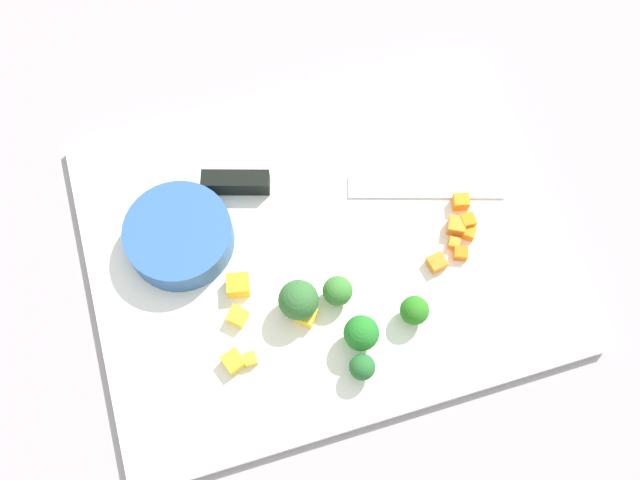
{
  "coord_description": "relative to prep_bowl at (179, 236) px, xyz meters",
  "views": [
    {
      "loc": [
        0.08,
        0.27,
        0.7
      ],
      "look_at": [
        0.0,
        0.0,
        0.02
      ],
      "focal_mm": 40.46,
      "sensor_mm": 36.0,
      "label": 1
    }
  ],
  "objects": [
    {
      "name": "carrot_dice_6",
      "position": [
        -0.24,
        0.1,
        -0.01
      ],
      "size": [
        0.02,
        0.02,
        0.01
      ],
      "primitive_type": "cube",
      "rotation": [
        0.0,
        0.0,
        0.17
      ],
      "color": "orange",
      "rests_on": "cutting_board"
    },
    {
      "name": "broccoli_floret_2",
      "position": [
        -0.2,
        0.14,
        0.0
      ],
      "size": [
        0.03,
        0.03,
        0.03
      ],
      "color": "#94B461",
      "rests_on": "cutting_board"
    },
    {
      "name": "prep_bowl",
      "position": [
        0.0,
        0.0,
        0.0
      ],
      "size": [
        0.11,
        0.11,
        0.03
      ],
      "primitive_type": "cylinder",
      "color": "#2E5A91",
      "rests_on": "cutting_board"
    },
    {
      "name": "carrot_dice_4",
      "position": [
        -0.29,
        0.07,
        -0.01
      ],
      "size": [
        0.01,
        0.01,
        0.02
      ],
      "primitive_type": "cube",
      "rotation": [
        0.0,
        0.0,
        1.57
      ],
      "color": "orange",
      "rests_on": "cutting_board"
    },
    {
      "name": "broccoli_floret_4",
      "position": [
        -0.14,
        0.15,
        0.01
      ],
      "size": [
        0.03,
        0.03,
        0.04
      ],
      "color": "#87AD66",
      "rests_on": "cutting_board"
    },
    {
      "name": "pepper_dice_3",
      "position": [
        -0.04,
        0.1,
        -0.01
      ],
      "size": [
        0.02,
        0.02,
        0.01
      ],
      "primitive_type": "cube",
      "rotation": [
        0.0,
        0.0,
        2.41
      ],
      "color": "yellow",
      "rests_on": "cutting_board"
    },
    {
      "name": "broccoli_floret_0",
      "position": [
        -0.1,
        0.1,
        0.01
      ],
      "size": [
        0.04,
        0.04,
        0.05
      ],
      "color": "#8DBF69",
      "rests_on": "cutting_board"
    },
    {
      "name": "carrot_dice_0",
      "position": [
        -0.29,
        0.05,
        -0.01
      ],
      "size": [
        0.02,
        0.02,
        0.02
      ],
      "primitive_type": "cube",
      "rotation": [
        0.0,
        0.0,
        2.91
      ],
      "color": "orange",
      "rests_on": "cutting_board"
    },
    {
      "name": "broccoli_floret_1",
      "position": [
        -0.14,
        0.18,
        0.0
      ],
      "size": [
        0.03,
        0.03,
        0.03
      ],
      "color": "#94C154",
      "rests_on": "cutting_board"
    },
    {
      "name": "carrot_dice_2",
      "position": [
        -0.27,
        0.08,
        -0.01
      ],
      "size": [
        0.02,
        0.01,
        0.01
      ],
      "primitive_type": "cube",
      "rotation": [
        0.0,
        0.0,
        2.58
      ],
      "color": "orange",
      "rests_on": "cutting_board"
    },
    {
      "name": "pepper_dice_1",
      "position": [
        -0.1,
        0.11,
        -0.01
      ],
      "size": [
        0.03,
        0.03,
        0.01
      ],
      "primitive_type": "cube",
      "rotation": [
        0.0,
        0.0,
        2.46
      ],
      "color": "yellow",
      "rests_on": "cutting_board"
    },
    {
      "name": "pepper_dice_2",
      "position": [
        -0.04,
        0.07,
        -0.01
      ],
      "size": [
        0.03,
        0.02,
        0.02
      ],
      "primitive_type": "cube",
      "rotation": [
        0.0,
        0.0,
        2.95
      ],
      "color": "yellow",
      "rests_on": "cutting_board"
    },
    {
      "name": "cutting_board",
      "position": [
        -0.14,
        0.04,
        -0.02
      ],
      "size": [
        0.47,
        0.38,
        0.01
      ],
      "primitive_type": "cube",
      "color": "white",
      "rests_on": "ground_plane"
    },
    {
      "name": "carrot_dice_3",
      "position": [
        -0.27,
        0.1,
        -0.01
      ],
      "size": [
        0.02,
        0.02,
        0.01
      ],
      "primitive_type": "cube",
      "rotation": [
        0.0,
        0.0,
        2.75
      ],
      "color": "orange",
      "rests_on": "cutting_board"
    },
    {
      "name": "carrot_dice_1",
      "position": [
        -0.28,
        0.07,
        -0.01
      ],
      "size": [
        0.02,
        0.02,
        0.02
      ],
      "primitive_type": "cube",
      "rotation": [
        0.0,
        0.0,
        1.09
      ],
      "color": "orange",
      "rests_on": "cutting_board"
    },
    {
      "name": "chef_knife",
      "position": [
        -0.13,
        -0.03,
        -0.01
      ],
      "size": [
        0.31,
        0.11,
        0.02
      ],
      "rotation": [
        0.0,
        0.0,
        2.85
      ],
      "color": "silver",
      "rests_on": "cutting_board"
    },
    {
      "name": "pepper_dice_0",
      "position": [
        -0.02,
        0.14,
        -0.01
      ],
      "size": [
        0.02,
        0.02,
        0.01
      ],
      "primitive_type": "cube",
      "rotation": [
        0.0,
        0.0,
        0.34
      ],
      "color": "yellow",
      "rests_on": "cutting_board"
    },
    {
      "name": "pepper_dice_4",
      "position": [
        -0.04,
        0.14,
        -0.01
      ],
      "size": [
        0.01,
        0.01,
        0.01
      ],
      "primitive_type": "cube",
      "rotation": [
        0.0,
        0.0,
        1.6
      ],
      "color": "yellow",
      "rests_on": "cutting_board"
    },
    {
      "name": "ground_plane",
      "position": [
        -0.14,
        0.04,
        -0.03
      ],
      "size": [
        4.0,
        4.0,
        0.0
      ],
      "primitive_type": "plane",
      "color": "gray"
    },
    {
      "name": "carrot_dice_5",
      "position": [
        -0.29,
        0.08,
        -0.01
      ],
      "size": [
        0.02,
        0.02,
        0.01
      ],
      "primitive_type": "cube",
      "rotation": [
        0.0,
        0.0,
        2.5
      ],
      "color": "orange",
      "rests_on": "cutting_board"
    },
    {
      "name": "broccoli_floret_3",
      "position": [
        -0.13,
        0.1,
        0.0
      ],
      "size": [
        0.03,
        0.03,
        0.03
      ],
      "color": "#84AF5F",
      "rests_on": "cutting_board"
    }
  ]
}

